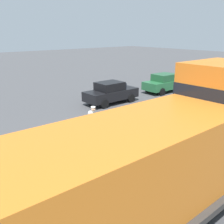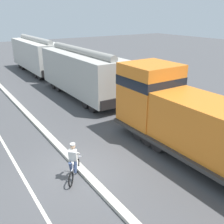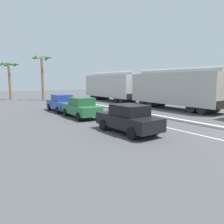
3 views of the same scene
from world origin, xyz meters
name	(u,v)px [view 3 (image 3 of 3)]	position (x,y,z in m)	size (l,w,h in m)	color
median_curb	(172,119)	(0.00, 6.00, 0.08)	(0.36, 36.00, 0.16)	beige
lane_stripe	(149,123)	(-2.40, 6.00, 0.00)	(0.14, 36.00, 0.01)	silver
hopper_car_lead	(176,89)	(5.27, 10.03, 2.08)	(2.90, 10.60, 4.18)	#B1AEA7
hopper_car_middle	(112,86)	(5.27, 21.63, 2.08)	(2.90, 10.60, 4.18)	beige
parked_car_black	(128,119)	(-5.28, 4.73, 0.82)	(1.86, 4.21, 1.62)	black
parked_car_green	(81,107)	(-5.14, 10.88, 0.82)	(1.92, 4.25, 1.62)	#286B3D
parked_car_blue	(61,103)	(-5.07, 15.19, 0.82)	(1.96, 4.26, 1.62)	#28479E
palm_tree_near	(42,69)	(-2.92, 27.61, 4.60)	(2.30, 2.36, 6.58)	#846647
palm_tree_far	(9,71)	(-6.72, 31.42, 4.34)	(2.70, 2.77, 5.72)	#846647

